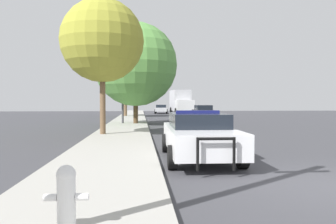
# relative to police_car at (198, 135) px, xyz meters

# --- Properties ---
(ground_plane) EXTENTS (110.00, 110.00, 0.00)m
(ground_plane) POSITION_rel_police_car_xyz_m (2.31, -3.43, -0.76)
(ground_plane) COLOR #3D3D42
(sidewalk_left) EXTENTS (3.00, 110.00, 0.13)m
(sidewalk_left) POSITION_rel_police_car_xyz_m (-2.79, -3.43, -0.70)
(sidewalk_left) COLOR #A3A099
(sidewalk_left) RESTS_ON ground_plane
(police_car) EXTENTS (2.18, 5.00, 1.51)m
(police_car) POSITION_rel_police_car_xyz_m (0.00, 0.00, 0.00)
(police_car) COLOR white
(police_car) RESTS_ON ground_plane
(fire_hydrant) EXTENTS (0.58, 0.25, 0.83)m
(fire_hydrant) POSITION_rel_police_car_xyz_m (-2.78, -5.67, -0.19)
(fire_hydrant) COLOR white
(fire_hydrant) RESTS_ON sidewalk_left
(traffic_light) EXTENTS (3.86, 0.35, 5.26)m
(traffic_light) POSITION_rel_police_car_xyz_m (-1.65, 15.24, 3.09)
(traffic_light) COLOR #424247
(traffic_light) RESTS_ON sidewalk_left
(car_background_distant) EXTENTS (2.16, 4.07, 1.31)m
(car_background_distant) POSITION_rel_police_car_xyz_m (1.32, 38.92, -0.06)
(car_background_distant) COLOR #B7B7BC
(car_background_distant) RESTS_ON ground_plane
(car_background_oncoming) EXTENTS (2.06, 4.23, 1.42)m
(car_background_oncoming) POSITION_rel_police_car_xyz_m (4.81, 23.80, -0.00)
(car_background_oncoming) COLOR black
(car_background_oncoming) RESTS_ON ground_plane
(box_truck) EXTENTS (2.93, 7.28, 3.45)m
(box_truck) POSITION_rel_police_car_xyz_m (4.09, 37.34, 1.04)
(box_truck) COLOR silver
(box_truck) RESTS_ON ground_plane
(tree_sidewalk_near) EXTENTS (4.23, 4.23, 6.87)m
(tree_sidewalk_near) POSITION_rel_police_car_xyz_m (-3.72, 6.92, 4.12)
(tree_sidewalk_near) COLOR brown
(tree_sidewalk_near) RESTS_ON sidewalk_left
(tree_sidewalk_mid) EXTENTS (6.36, 6.36, 7.67)m
(tree_sidewalk_mid) POSITION_rel_police_car_xyz_m (-2.15, 15.07, 3.85)
(tree_sidewalk_mid) COLOR #4C3823
(tree_sidewalk_mid) RESTS_ON sidewalk_left
(tree_sidewalk_far) EXTENTS (5.08, 5.08, 7.06)m
(tree_sidewalk_far) POSITION_rel_police_car_xyz_m (-3.53, 28.31, 3.88)
(tree_sidewalk_far) COLOR brown
(tree_sidewalk_far) RESTS_ON sidewalk_left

